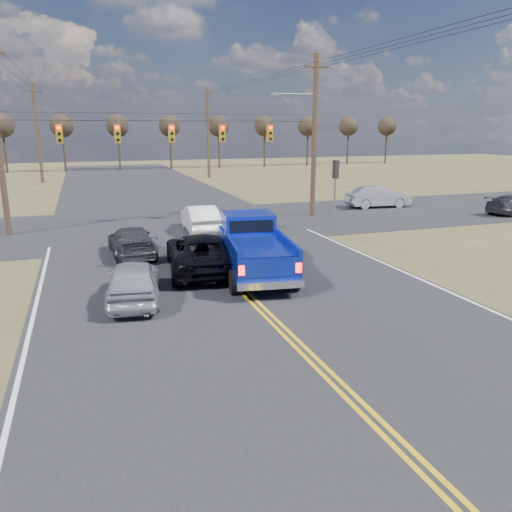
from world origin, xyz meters
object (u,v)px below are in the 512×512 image
object	(u,v)px
white_car_queue	(200,218)
cross_car_east_near	(378,197)
black_suv	(201,253)
dgrey_car_queue	(132,241)
pickup_truck	(254,248)
silver_suv	(133,281)

from	to	relation	value
white_car_queue	cross_car_east_near	distance (m)	14.79
black_suv	dgrey_car_queue	xyz separation A→B (m)	(-2.37, 3.54, -0.11)
pickup_truck	silver_suv	world-z (taller)	pickup_truck
silver_suv	white_car_queue	xyz separation A→B (m)	(4.67, 10.60, 0.04)
dgrey_car_queue	silver_suv	bearing A→B (deg)	83.08
black_suv	dgrey_car_queue	world-z (taller)	black_suv
dgrey_car_queue	cross_car_east_near	world-z (taller)	cross_car_east_near
silver_suv	dgrey_car_queue	bearing A→B (deg)	-87.29
silver_suv	cross_car_east_near	size ratio (longest dim) A/B	0.91
silver_suv	black_suv	world-z (taller)	black_suv
black_suv	pickup_truck	bearing A→B (deg)	152.31
pickup_truck	silver_suv	xyz separation A→B (m)	(-4.73, -1.54, -0.38)
silver_suv	dgrey_car_queue	xyz separation A→B (m)	(0.55, 6.31, -0.06)
pickup_truck	white_car_queue	world-z (taller)	pickup_truck
black_suv	cross_car_east_near	xyz separation A→B (m)	(15.90, 12.15, -0.01)
pickup_truck	black_suv	xyz separation A→B (m)	(-1.81, 1.24, -0.32)
white_car_queue	pickup_truck	bearing A→B (deg)	93.46
silver_suv	black_suv	size ratio (longest dim) A/B	0.75
silver_suv	white_car_queue	world-z (taller)	white_car_queue
silver_suv	white_car_queue	distance (m)	11.58
pickup_truck	dgrey_car_queue	world-z (taller)	pickup_truck
pickup_truck	dgrey_car_queue	bearing A→B (deg)	140.10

